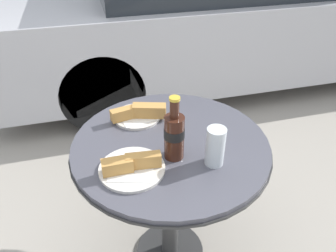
% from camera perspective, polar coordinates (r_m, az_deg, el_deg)
% --- Properties ---
extents(ground_plane, '(30.00, 30.00, 0.00)m').
position_cam_1_polar(ground_plane, '(1.79, 0.34, -21.01)').
color(ground_plane, '#A8A093').
extents(bistro_table, '(0.78, 0.78, 0.70)m').
position_cam_1_polar(bistro_table, '(1.36, 0.42, -7.35)').
color(bistro_table, '#333333').
rests_on(bistro_table, ground_plane).
extents(cola_bottle_left, '(0.07, 0.07, 0.25)m').
position_cam_1_polar(cola_bottle_left, '(1.15, 1.08, -1.50)').
color(cola_bottle_left, '#3D1E14').
rests_on(cola_bottle_left, bistro_table).
extents(drinking_glass, '(0.07, 0.07, 0.15)m').
position_cam_1_polar(drinking_glass, '(1.15, 8.21, -3.82)').
color(drinking_glass, black).
rests_on(drinking_glass, bistro_table).
extents(lunch_plate_near, '(0.24, 0.20, 0.07)m').
position_cam_1_polar(lunch_plate_near, '(1.40, -5.12, 2.15)').
color(lunch_plate_near, silver).
rests_on(lunch_plate_near, bistro_table).
extents(lunch_plate_far, '(0.23, 0.23, 0.06)m').
position_cam_1_polar(lunch_plate_far, '(1.14, -6.40, -7.01)').
color(lunch_plate_far, silver).
rests_on(lunch_plate_far, bistro_table).
extents(parked_car, '(4.32, 1.83, 1.24)m').
position_cam_1_polar(parked_car, '(3.43, 9.91, 19.30)').
color(parked_car, '#B7B7BC').
rests_on(parked_car, ground_plane).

